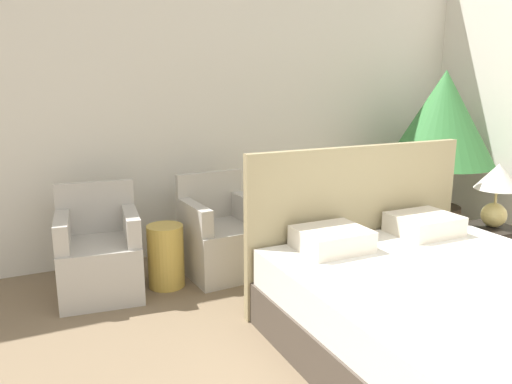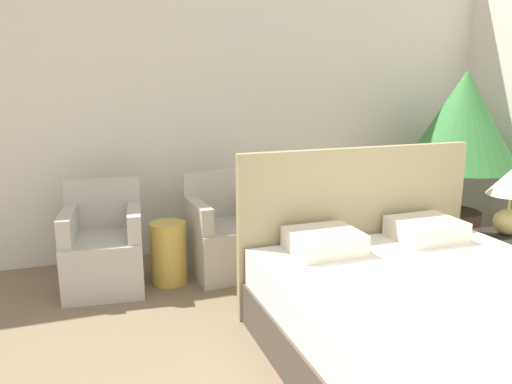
% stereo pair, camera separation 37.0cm
% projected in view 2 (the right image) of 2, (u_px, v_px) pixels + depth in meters
% --- Properties ---
extents(wall_back, '(10.00, 0.06, 2.90)m').
position_uv_depth(wall_back, '(233.00, 97.00, 4.68)').
color(wall_back, silver).
rests_on(wall_back, ground_plane).
extents(bed, '(1.79, 2.13, 1.16)m').
position_uv_depth(bed, '(446.00, 327.00, 2.75)').
color(bed, '#4C4238').
rests_on(bed, ground_plane).
extents(armchair_near_window_left, '(0.65, 0.65, 0.84)m').
position_uv_depth(armchair_near_window_left, '(104.00, 253.00, 3.90)').
color(armchair_near_window_left, '#B7B2A8').
rests_on(armchair_near_window_left, ground_plane).
extents(armchair_near_window_right, '(0.63, 0.63, 0.84)m').
position_uv_depth(armchair_near_window_right, '(226.00, 240.00, 4.22)').
color(armchair_near_window_right, '#B7B2A8').
rests_on(armchair_near_window_right, ground_plane).
extents(potted_palm, '(1.05, 1.05, 1.70)m').
position_uv_depth(potted_palm, '(462.00, 128.00, 4.74)').
color(potted_palm, '#38281E').
rests_on(potted_palm, ground_plane).
extents(nightstand, '(0.41, 0.39, 0.46)m').
position_uv_depth(nightstand, '(498.00, 262.00, 3.87)').
color(nightstand, black).
rests_on(nightstand, ground_plane).
extents(table_lamp, '(0.35, 0.35, 0.52)m').
position_uv_depth(table_lamp, '(511.00, 191.00, 3.74)').
color(table_lamp, tan).
rests_on(table_lamp, nightstand).
extents(side_table, '(0.29, 0.29, 0.50)m').
position_uv_depth(side_table, '(169.00, 253.00, 4.01)').
color(side_table, gold).
rests_on(side_table, ground_plane).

